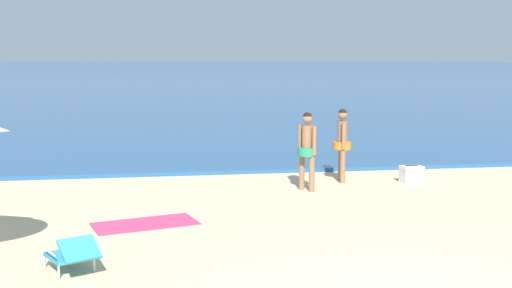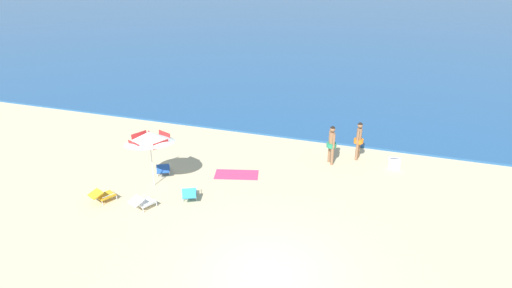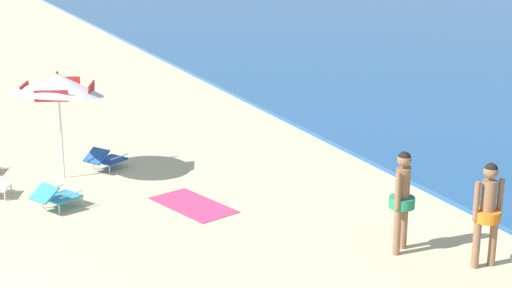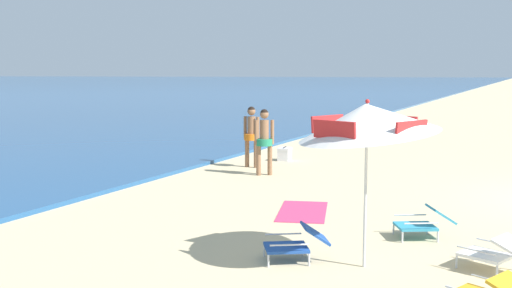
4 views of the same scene
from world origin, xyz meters
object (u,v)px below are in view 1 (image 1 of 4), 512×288
person_standing_near_shore (307,146)px  cooler_box (411,174)px  person_standing_beside (342,140)px  lounge_chair_under_umbrella (72,253)px  beach_towel (145,224)px

person_standing_near_shore → cooler_box: (2.65, 0.49, -0.80)m
cooler_box → person_standing_beside: bearing=166.8°
lounge_chair_under_umbrella → person_standing_beside: 7.91m
beach_towel → person_standing_near_shore: bearing=34.1°
lounge_chair_under_umbrella → person_standing_beside: size_ratio=0.60×
person_standing_beside → cooler_box: (1.60, -0.37, -0.80)m
lounge_chair_under_umbrella → cooler_box: 8.82m
lounge_chair_under_umbrella → beach_towel: (0.92, 2.43, -0.26)m
cooler_box → person_standing_near_shore: bearing=-169.5°
person_standing_beside → cooler_box: bearing=-13.2°
lounge_chair_under_umbrella → person_standing_near_shore: 6.56m
person_standing_near_shore → person_standing_beside: 1.37m
person_standing_near_shore → cooler_box: size_ratio=3.28×
lounge_chair_under_umbrella → cooler_box: bearing=36.8°
lounge_chair_under_umbrella → beach_towel: size_ratio=0.57×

